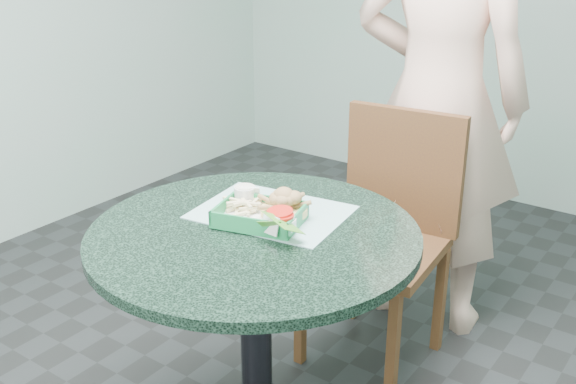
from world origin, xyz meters
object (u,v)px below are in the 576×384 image
Objects in this scene: dining_chair at (387,221)px; diner_person at (443,39)px; crab_sandwich at (286,212)px; sauce_ramekin at (255,197)px; cafe_table at (255,291)px; food_basket at (260,224)px.

diner_person reaches higher than dining_chair.
dining_chair is 0.69m from diner_person.
crab_sandwich reaches higher than sauce_ramekin.
diner_person is (0.05, 1.05, 0.57)m from cafe_table.
cafe_table is 0.24m from crab_sandwich.
cafe_table is at bearing 79.83° from diner_person.
sauce_ramekin is at bearing 126.77° from cafe_table.
crab_sandwich is at bearing 68.28° from cafe_table.
cafe_table is 0.40× the size of diner_person.
diner_person is 36.40× the size of sauce_ramekin.
sauce_ramekin is (-0.14, 0.03, 0.00)m from crab_sandwich.
food_basket is 0.12m from sauce_ramekin.
sauce_ramekin is at bearing 73.45° from diner_person.
diner_person is 17.30× the size of crab_sandwich.
diner_person reaches higher than sauce_ramekin.
food_basket is at bearing -136.12° from crab_sandwich.
diner_person reaches higher than crab_sandwich.
dining_chair is at bearing 78.17° from diner_person.
cafe_table is 14.41× the size of sauce_ramekin.
cafe_table is 0.74m from dining_chair.
diner_person is (0.02, 0.31, 0.62)m from dining_chair.
dining_chair is 4.02× the size of food_basket.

